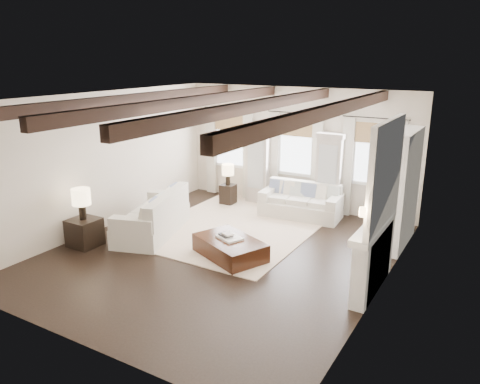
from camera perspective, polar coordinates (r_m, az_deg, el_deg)
The scene contains 15 objects.
ground at distance 9.88m, azimuth -2.20°, elevation -7.41°, with size 7.50×7.50×0.00m, color black.
room_shell at distance 9.69m, azimuth 4.28°, elevation 3.85°, with size 6.54×7.54×3.22m.
area_rug at distance 11.30m, azimuth -0.49°, elevation -4.23°, with size 3.57×4.54×0.02m, color beige.
sofa_back at distance 12.05m, azimuth 7.49°, elevation -1.31°, with size 2.08×1.06×0.86m.
sofa_left at distance 10.92m, azimuth -10.32°, elevation -3.08°, with size 1.67×2.50×0.98m.
ottoman at distance 9.61m, azimuth -1.24°, elevation -6.85°, with size 1.47×0.92×0.39m, color black.
tray at distance 9.57m, azimuth -1.28°, elevation -5.58°, with size 0.50×0.38×0.04m, color white.
book_lower at distance 9.61m, azimuth -1.77°, elevation -5.23°, with size 0.26×0.20×0.04m, color #262628.
book_upper at distance 9.55m, azimuth -1.50°, elevation -5.14°, with size 0.22×0.17×0.03m, color beige.
side_table_front at distance 10.67m, azimuth -18.42°, elevation -4.69°, with size 0.60×0.60×0.60m, color black.
lamp_front at distance 10.44m, azimuth -18.79°, elevation -0.77°, with size 0.39×0.39×0.68m.
side_table_back at distance 12.95m, azimuth -1.46°, elevation -0.27°, with size 0.37×0.37×0.55m, color black.
lamp_back at distance 12.78m, azimuth -1.48°, elevation 2.59°, with size 0.33×0.33×0.57m.
candlestick_near at distance 8.59m, azimuth 14.25°, elevation -9.10°, with size 0.18×0.18×0.87m.
candlestick_far at distance 8.81m, azimuth 14.67°, elevation -8.73°, with size 0.16×0.16×0.78m.
Camera 1 is at (4.89, -7.61, 3.97)m, focal length 35.00 mm.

